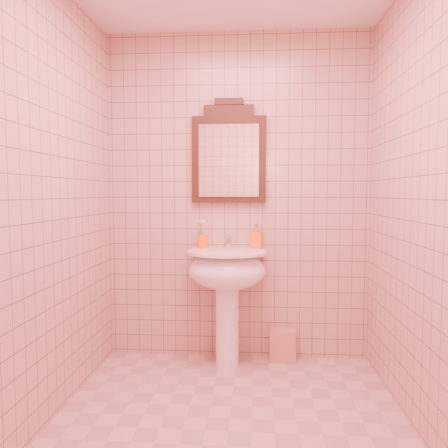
# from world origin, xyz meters

# --- Properties ---
(floor) EXTENTS (2.20, 2.20, 0.00)m
(floor) POSITION_xyz_m (0.00, 0.00, 0.00)
(floor) COLOR #C59E8E
(floor) RESTS_ON ground
(back_wall) EXTENTS (2.00, 0.02, 2.50)m
(back_wall) POSITION_xyz_m (0.00, 1.10, 1.25)
(back_wall) COLOR tan
(back_wall) RESTS_ON floor
(pedestal_sink) EXTENTS (0.58, 0.58, 0.86)m
(pedestal_sink) POSITION_xyz_m (-0.06, 0.87, 0.66)
(pedestal_sink) COLOR white
(pedestal_sink) RESTS_ON floor
(faucet) EXTENTS (0.04, 0.16, 0.11)m
(faucet) POSITION_xyz_m (-0.06, 1.01, 0.92)
(faucet) COLOR white
(faucet) RESTS_ON pedestal_sink
(mirror) EXTENTS (0.56, 0.06, 0.78)m
(mirror) POSITION_xyz_m (-0.06, 1.07, 1.57)
(mirror) COLOR black
(mirror) RESTS_ON back_wall
(toothbrush_cup) EXTENTS (0.08, 0.08, 0.19)m
(toothbrush_cup) POSITION_xyz_m (-0.26, 1.02, 0.92)
(toothbrush_cup) COLOR orange
(toothbrush_cup) RESTS_ON pedestal_sink
(soap_dispenser) EXTENTS (0.11, 0.11, 0.19)m
(soap_dispenser) POSITION_xyz_m (0.15, 1.03, 0.96)
(soap_dispenser) COLOR orange
(soap_dispenser) RESTS_ON pedestal_sink
(towel) EXTENTS (0.21, 0.15, 0.24)m
(towel) POSITION_xyz_m (0.36, 1.03, 0.12)
(towel) COLOR tan
(towel) RESTS_ON floor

